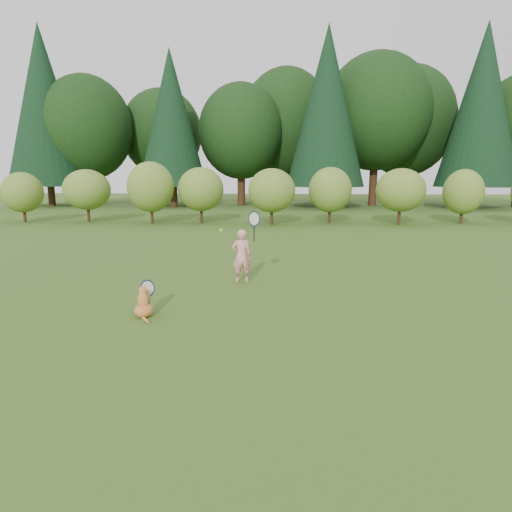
# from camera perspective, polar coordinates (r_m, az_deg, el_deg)

# --- Properties ---
(ground) EXTENTS (100.00, 100.00, 0.00)m
(ground) POSITION_cam_1_polar(r_m,az_deg,el_deg) (7.38, -2.05, -6.46)
(ground) COLOR #315417
(ground) RESTS_ON ground
(shrub_row) EXTENTS (28.00, 3.00, 2.80)m
(shrub_row) POSITION_cam_1_polar(r_m,az_deg,el_deg) (20.04, 2.18, 8.32)
(shrub_row) COLOR olive
(shrub_row) RESTS_ON ground
(woodland_backdrop) EXTENTS (48.00, 10.00, 15.00)m
(woodland_backdrop) POSITION_cam_1_polar(r_m,az_deg,el_deg) (30.50, 3.08, 20.56)
(woodland_backdrop) COLOR black
(woodland_backdrop) RESTS_ON ground
(child) EXTENTS (0.63, 0.38, 1.66)m
(child) POSITION_cam_1_polar(r_m,az_deg,el_deg) (8.77, -1.90, 0.16)
(child) COLOR pink
(child) RESTS_ON ground
(cat) EXTENTS (0.41, 0.70, 0.67)m
(cat) POSITION_cam_1_polar(r_m,az_deg,el_deg) (6.92, -14.77, -5.78)
(cat) COLOR #C37125
(cat) RESTS_ON ground
(tennis_ball) EXTENTS (0.07, 0.07, 0.07)m
(tennis_ball) POSITION_cam_1_polar(r_m,az_deg,el_deg) (8.55, -4.69, 3.43)
(tennis_ball) COLOR #CEEA1B
(tennis_ball) RESTS_ON ground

